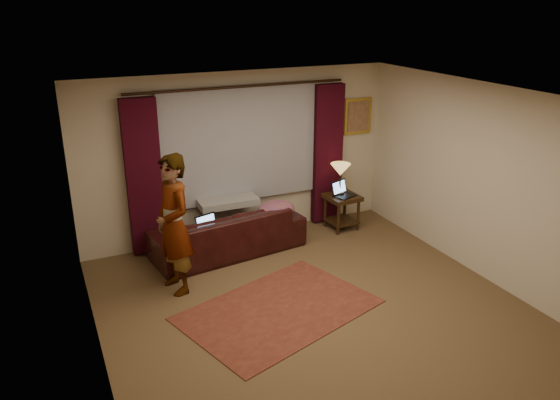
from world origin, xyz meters
The scene contains 20 objects.
floor centered at (0.00, 0.00, -0.01)m, with size 5.00×5.00×0.01m, color brown.
ceiling centered at (0.00, 0.00, 2.60)m, with size 5.00×5.00×0.02m, color silver.
wall_back centered at (0.00, 2.50, 1.30)m, with size 5.00×0.02×2.60m, color beige.
wall_front centered at (0.00, -2.50, 1.30)m, with size 5.00×0.02×2.60m, color beige.
wall_left centered at (-2.50, 0.00, 1.30)m, with size 0.02×5.00×2.60m, color beige.
wall_right centered at (2.50, 0.00, 1.30)m, with size 0.02×5.00×2.60m, color beige.
sheer_curtain centered at (0.00, 2.44, 1.50)m, with size 2.50×0.05×1.80m, color gray.
drape_left centered at (-1.50, 2.39, 1.18)m, with size 0.50×0.14×2.30m, color black.
drape_right centered at (1.50, 2.39, 1.18)m, with size 0.50×0.14×2.30m, color black.
curtain_rod centered at (0.00, 2.39, 2.38)m, with size 0.04×0.04×3.40m, color black.
picture_frame centered at (2.10, 2.47, 1.75)m, with size 0.50×0.04×0.60m, color gold.
sofa centered at (-0.42, 1.93, 0.46)m, with size 2.26×0.98×0.91m, color black.
throw_blanket centered at (-0.30, 2.23, 0.92)m, with size 0.91×0.36×0.11m, color gray.
clothing_pile centered at (0.34, 1.87, 0.58)m, with size 0.58×0.45×0.24m, color #814558.
laptop_sofa centered at (-0.75, 1.70, 0.58)m, with size 0.33×0.36×0.24m, color black, non-canonical shape.
area_rug centered at (-0.41, 0.12, 0.01)m, with size 2.28×1.52×0.01m, color maroon.
end_table centered at (1.58, 2.00, 0.29)m, with size 0.50×0.50×0.58m, color black.
tiffany_lamp centered at (1.56, 2.06, 0.84)m, with size 0.32×0.32×0.52m, color olive, non-canonical shape.
laptop_table centered at (1.59, 1.94, 0.70)m, with size 0.33×0.36×0.24m, color black, non-canonical shape.
person centered at (-1.40, 1.15, 0.92)m, with size 0.54×0.54×1.84m, color gray.
Camera 1 is at (-2.80, -5.17, 3.61)m, focal length 35.00 mm.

